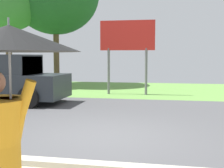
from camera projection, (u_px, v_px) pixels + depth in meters
The scene contains 4 objects.
ground_plane at pixel (124, 114), 9.72m from camera, with size 40.00×22.00×0.20m.
pickup_truck at pixel (1, 81), 11.69m from camera, with size 5.20×2.28×1.88m.
roadside_billboard at pixel (127, 41), 14.10m from camera, with size 2.60×0.12×3.50m.
tree_left_far at pixel (7, 0), 17.60m from camera, with size 4.04×4.04×6.97m.
Camera 1 is at (1.43, -6.55, 1.81)m, focal length 47.98 mm.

